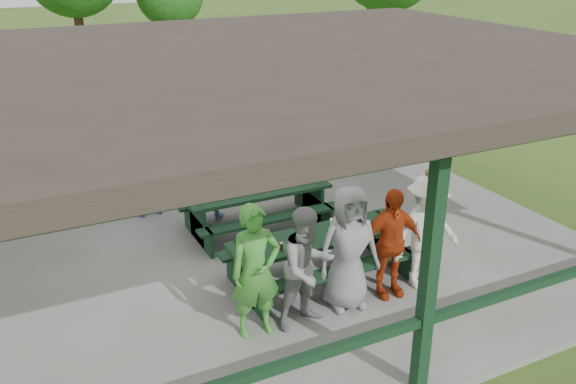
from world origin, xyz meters
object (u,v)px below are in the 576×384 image
contestant_grey_mid (349,248)px  contestant_white_fedora (427,232)px  spectator_grey (305,159)px  pickup_truck (265,95)px  spectator_blue (145,171)px  picnic_table_far (258,204)px  picnic_table_near (320,251)px  contestant_red (390,243)px  contestant_green (256,271)px  spectator_lblue (207,181)px  contestant_grey_left (307,267)px

contestant_grey_mid → contestant_white_fedora: bearing=5.4°
contestant_grey_mid → spectator_grey: (1.30, 3.72, -0.09)m
contestant_white_fedora → pickup_truck: size_ratio=0.35×
spectator_blue → pickup_truck: size_ratio=0.35×
contestant_white_fedora → spectator_grey: (0.03, 3.77, -0.08)m
picnic_table_far → spectator_blue: (-1.58, 1.45, 0.41)m
picnic_table_near → picnic_table_far: 2.00m
contestant_grey_mid → spectator_grey: 3.94m
contestant_white_fedora → spectator_blue: size_ratio=1.02×
contestant_grey_mid → contestant_red: size_ratio=1.09×
contestant_green → spectator_lblue: bearing=84.7°
picnic_table_near → contestant_red: (0.67, -0.79, 0.34)m
contestant_red → spectator_blue: bearing=125.2°
contestant_green → contestant_red: (2.06, 0.01, -0.08)m
contestant_white_fedora → spectator_lblue: contestant_white_fedora is taller
contestant_grey_mid → contestant_white_fedora: size_ratio=0.99×
contestant_red → picnic_table_far: bearing=111.9°
spectator_lblue → contestant_grey_left: bearing=113.4°
contestant_green → contestant_grey_mid: size_ratio=1.01×
picnic_table_far → contestant_green: 3.10m
contestant_grey_left → spectator_grey: contestant_grey_left is taller
spectator_lblue → spectator_grey: spectator_grey is taller
picnic_table_far → contestant_red: 2.92m
pickup_truck → spectator_lblue: bearing=126.4°
picnic_table_near → contestant_white_fedora: 1.57m
contestant_green → spectator_blue: contestant_green is taller
picnic_table_near → spectator_grey: spectator_grey is taller
picnic_table_near → contestant_green: (-1.39, -0.80, 0.42)m
spectator_blue → pickup_truck: 7.24m
contestant_grey_left → spectator_blue: spectator_blue is taller
picnic_table_near → contestant_white_fedora: (1.27, -0.83, 0.40)m
picnic_table_near → picnic_table_far: size_ratio=1.08×
pickup_truck → spectator_blue: bearing=117.5°
contestant_grey_left → spectator_grey: 4.34m
picnic_table_far → contestant_green: contestant_green is taller
picnic_table_far → contestant_white_fedora: (1.40, -2.83, 0.41)m
spectator_blue → contestant_grey_left: bearing=97.0°
contestant_white_fedora → spectator_grey: contestant_white_fedora is taller
spectator_lblue → picnic_table_near: bearing=127.6°
picnic_table_near → contestant_grey_mid: (-0.01, -0.78, 0.41)m
pickup_truck → spectator_grey: bearing=142.2°
spectator_blue → pickup_truck: bearing=-137.8°
spectator_lblue → pickup_truck: size_ratio=0.29×
contestant_grey_left → spectator_lblue: size_ratio=1.14×
picnic_table_far → pickup_truck: (3.24, 6.84, 0.14)m
contestant_grey_mid → spectator_grey: contestant_grey_mid is taller
picnic_table_near → contestant_grey_mid: contestant_grey_mid is taller
contestant_red → contestant_white_fedora: bearing=2.5°
spectator_grey → contestant_red: bearing=64.5°
contestant_grey_left → contestant_white_fedora: size_ratio=0.92×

